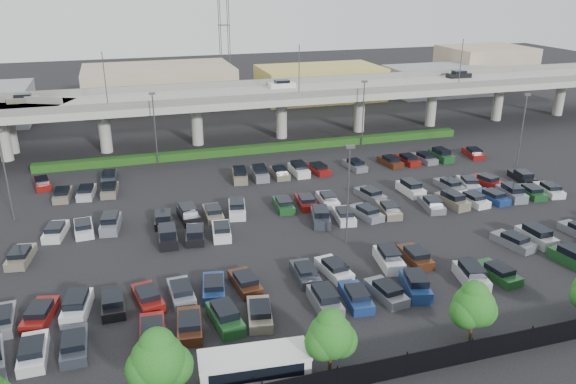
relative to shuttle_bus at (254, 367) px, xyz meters
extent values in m
plane|color=black|center=(13.91, 25.64, -1.27)|extent=(280.00, 280.00, 0.00)
cube|color=gray|center=(13.91, 57.64, 5.98)|extent=(150.00, 13.00, 1.10)
cube|color=#61605C|center=(13.91, 51.39, 7.03)|extent=(150.00, 0.50, 1.00)
cube|color=#61605C|center=(13.91, 63.89, 7.03)|extent=(150.00, 0.50, 1.00)
cylinder|color=gray|center=(-23.09, 57.64, 2.08)|extent=(1.80, 1.80, 6.70)
cube|color=#61605C|center=(-23.09, 57.64, 5.23)|extent=(2.60, 9.75, 0.50)
cylinder|color=gray|center=(-9.09, 57.64, 2.08)|extent=(1.80, 1.80, 6.70)
cube|color=#61605C|center=(-9.09, 57.64, 5.23)|extent=(2.60, 9.75, 0.50)
cylinder|color=gray|center=(4.91, 57.64, 2.08)|extent=(1.80, 1.80, 6.70)
cube|color=#61605C|center=(4.91, 57.64, 5.23)|extent=(2.60, 9.75, 0.50)
cylinder|color=gray|center=(18.91, 57.64, 2.08)|extent=(1.80, 1.80, 6.70)
cube|color=#61605C|center=(18.91, 57.64, 5.23)|extent=(2.60, 9.75, 0.50)
cylinder|color=gray|center=(32.91, 57.64, 2.08)|extent=(1.80, 1.80, 6.70)
cube|color=#61605C|center=(32.91, 57.64, 5.23)|extent=(2.60, 9.75, 0.50)
cylinder|color=gray|center=(46.91, 57.64, 2.08)|extent=(1.80, 1.80, 6.70)
cube|color=#61605C|center=(46.91, 57.64, 5.23)|extent=(2.60, 9.75, 0.50)
cylinder|color=gray|center=(60.91, 57.64, 2.08)|extent=(1.80, 1.80, 6.70)
cube|color=#61605C|center=(60.91, 57.64, 5.23)|extent=(2.60, 9.75, 0.50)
cylinder|color=gray|center=(74.91, 57.64, 2.08)|extent=(1.80, 1.80, 6.70)
cube|color=#61605C|center=(74.91, 57.64, 5.23)|extent=(2.60, 9.75, 0.50)
cube|color=#716A58|center=(-20.09, 60.64, 6.94)|extent=(4.40, 1.82, 0.82)
cube|color=black|center=(-20.09, 60.64, 7.57)|extent=(2.30, 1.60, 0.50)
cube|color=silver|center=(19.91, 60.64, 6.94)|extent=(4.40, 1.82, 0.82)
cube|color=black|center=(19.91, 60.64, 7.57)|extent=(2.30, 1.60, 0.50)
cube|color=black|center=(53.91, 60.64, 6.94)|extent=(4.40, 1.82, 0.82)
cube|color=black|center=(53.91, 60.64, 7.57)|extent=(2.30, 1.60, 0.50)
cylinder|color=#48484D|center=(-8.09, 51.54, 10.53)|extent=(0.14, 0.14, 8.00)
cylinder|color=#48484D|center=(19.91, 51.54, 10.53)|extent=(0.14, 0.14, 8.00)
cylinder|color=#48484D|center=(47.91, 51.54, 10.53)|extent=(0.14, 0.14, 8.00)
cylinder|color=gray|center=(-22.68, 61.46, 2.08)|extent=(1.60, 1.60, 6.70)
cube|color=#173810|center=(13.91, 50.64, -0.72)|extent=(66.00, 1.60, 1.10)
cube|color=black|center=(13.91, -2.36, -0.37)|extent=(70.00, 0.06, 1.80)
cylinder|color=black|center=(4.91, -2.36, -0.27)|extent=(0.10, 0.10, 2.00)
cylinder|color=black|center=(9.91, -2.36, -0.27)|extent=(0.10, 0.10, 2.00)
cylinder|color=black|center=(14.91, -2.36, -0.27)|extent=(0.10, 0.10, 2.00)
cylinder|color=black|center=(19.91, -2.36, -0.27)|extent=(0.10, 0.10, 2.00)
sphere|color=#175015|center=(-6.09, -0.81, 2.48)|extent=(3.39, 3.39, 3.39)
sphere|color=#175015|center=(-5.30, -0.71, 1.88)|extent=(2.67, 2.67, 2.67)
sphere|color=#175015|center=(-6.76, -0.89, 2.12)|extent=(2.67, 2.67, 2.67)
sphere|color=#175015|center=(-6.05, -0.69, 3.45)|extent=(2.30, 2.30, 2.30)
cylinder|color=#332316|center=(4.91, -1.03, -0.30)|extent=(0.26, 0.26, 1.96)
sphere|color=#175015|center=(4.91, -1.03, 2.09)|extent=(3.04, 3.04, 3.04)
sphere|color=#175015|center=(5.62, -0.93, 1.55)|extent=(2.39, 2.39, 2.39)
sphere|color=#175015|center=(4.31, -1.11, 1.77)|extent=(2.39, 2.39, 2.39)
sphere|color=#175015|center=(4.95, -0.91, 2.96)|extent=(2.06, 2.06, 2.06)
cylinder|color=#332316|center=(15.91, -0.74, -0.29)|extent=(0.26, 0.26, 1.97)
sphere|color=#175015|center=(15.91, -0.74, 2.12)|extent=(3.07, 3.07, 3.07)
sphere|color=#175015|center=(16.62, -0.64, 1.57)|extent=(2.41, 2.41, 2.41)
sphere|color=#175015|center=(15.31, -0.82, 1.79)|extent=(2.41, 2.41, 2.41)
sphere|color=#175015|center=(15.95, -0.62, 3.00)|extent=(2.08, 2.08, 2.08)
cube|color=silver|center=(0.00, 0.00, -0.23)|extent=(7.36, 3.00, 2.09)
cube|color=black|center=(0.00, 0.00, 0.27)|extent=(6.37, 2.97, 0.95)
cube|color=silver|center=(0.00, 0.00, 0.94)|extent=(7.46, 3.11, 0.25)
cube|color=silver|center=(-14.34, 7.14, -0.86)|extent=(1.88, 4.42, 0.82)
cube|color=black|center=(-14.34, 6.94, -0.23)|extent=(1.63, 2.32, 0.50)
cube|color=#2B2F38|center=(-11.59, 7.14, -0.86)|extent=(1.84, 4.41, 0.82)
cube|color=black|center=(-11.59, 6.94, -0.23)|extent=(1.61, 2.31, 0.50)
cube|color=maroon|center=(-6.09, 7.14, -0.86)|extent=(2.08, 4.50, 0.82)
cube|color=black|center=(-6.09, 6.94, -0.23)|extent=(1.74, 2.39, 0.50)
cube|color=#412011|center=(-3.34, 7.14, -0.86)|extent=(2.31, 4.58, 0.82)
cube|color=black|center=(-3.34, 6.94, -0.23)|extent=(1.85, 2.47, 0.50)
cube|color=#1A4A20|center=(-0.59, 7.14, -0.75)|extent=(2.41, 4.61, 1.05)
cube|color=black|center=(-0.59, 7.14, 0.07)|extent=(1.94, 2.80, 0.65)
cube|color=#716A58|center=(2.16, 7.14, -0.86)|extent=(2.59, 4.66, 0.82)
cube|color=black|center=(2.16, 6.94, -0.23)|extent=(1.99, 2.55, 0.50)
cube|color=slate|center=(7.66, 7.14, -0.75)|extent=(1.88, 4.42, 1.05)
cube|color=black|center=(7.66, 7.14, 0.07)|extent=(1.64, 2.62, 0.65)
cube|color=navy|center=(10.41, 7.14, -0.86)|extent=(2.21, 4.55, 0.82)
cube|color=black|center=(10.41, 6.94, -0.23)|extent=(1.80, 2.44, 0.50)
cube|color=slate|center=(13.16, 7.14, -0.86)|extent=(2.35, 4.59, 0.82)
cube|color=black|center=(13.16, 6.94, -0.23)|extent=(1.87, 2.48, 0.50)
cube|color=navy|center=(15.91, 7.14, -0.75)|extent=(2.83, 4.71, 1.05)
cube|color=black|center=(15.91, 7.14, 0.07)|extent=(2.18, 2.91, 0.65)
cube|color=#B3B4B8|center=(21.41, 7.14, -0.75)|extent=(2.61, 4.66, 1.05)
cube|color=black|center=(21.41, 7.14, 0.07)|extent=(2.06, 2.85, 0.65)
cube|color=#1A4A20|center=(24.16, 7.14, -0.86)|extent=(2.37, 4.60, 0.82)
cube|color=black|center=(24.16, 6.94, -0.23)|extent=(1.88, 2.49, 0.50)
cube|color=#1A4A20|center=(32.41, 7.14, -0.75)|extent=(2.43, 4.61, 1.05)
cube|color=black|center=(32.41, 7.14, 0.07)|extent=(1.96, 2.80, 0.65)
cube|color=slate|center=(-17.09, 12.14, -0.86)|extent=(2.09, 4.50, 0.82)
cube|color=black|center=(-17.09, 11.94, -0.23)|extent=(1.74, 2.39, 0.50)
cube|color=maroon|center=(-14.34, 12.14, -0.86)|extent=(2.74, 4.69, 0.82)
cube|color=black|center=(-14.34, 11.95, -0.23)|extent=(2.07, 2.59, 0.50)
cube|color=silver|center=(-11.59, 12.14, -0.75)|extent=(2.50, 4.63, 1.05)
cube|color=black|center=(-11.59, 12.14, 0.07)|extent=(1.99, 2.82, 0.65)
cube|color=black|center=(-8.84, 12.14, -0.86)|extent=(1.86, 4.42, 0.82)
cube|color=black|center=(-8.84, 11.94, -0.23)|extent=(1.62, 2.31, 0.50)
cube|color=maroon|center=(-6.09, 12.14, -0.86)|extent=(2.58, 4.65, 0.82)
cube|color=black|center=(-6.09, 11.94, -0.23)|extent=(1.99, 2.55, 0.50)
cube|color=slate|center=(-3.34, 12.14, -0.86)|extent=(2.03, 4.48, 0.82)
cube|color=black|center=(-3.34, 11.94, -0.23)|extent=(1.71, 2.38, 0.50)
cube|color=navy|center=(-0.59, 12.14, -0.86)|extent=(2.51, 4.64, 0.82)
cube|color=black|center=(-0.59, 11.94, -0.23)|extent=(1.96, 2.53, 0.50)
cube|color=#412011|center=(2.16, 12.14, -0.86)|extent=(2.30, 4.58, 0.82)
cube|color=black|center=(2.16, 11.94, -0.23)|extent=(1.85, 2.46, 0.50)
cube|color=#2B2F38|center=(7.66, 12.14, -0.86)|extent=(2.00, 4.47, 0.82)
cube|color=black|center=(7.66, 11.94, -0.23)|extent=(1.70, 2.37, 0.50)
cube|color=silver|center=(10.41, 12.14, -0.86)|extent=(2.39, 4.60, 0.82)
cube|color=black|center=(10.41, 11.94, -0.23)|extent=(1.89, 2.49, 0.50)
cube|color=white|center=(15.91, 12.14, -0.75)|extent=(2.42, 4.61, 1.05)
cube|color=black|center=(15.91, 12.14, 0.07)|extent=(1.95, 2.80, 0.65)
cube|color=#412011|center=(18.66, 12.14, -0.86)|extent=(1.92, 4.44, 0.82)
cube|color=black|center=(18.66, 11.94, -0.23)|extent=(1.65, 2.34, 0.50)
cube|color=slate|center=(29.66, 12.14, -0.86)|extent=(2.79, 4.70, 0.82)
cube|color=black|center=(29.66, 11.95, -0.23)|extent=(2.09, 2.61, 0.50)
cube|color=#B3B4B8|center=(32.41, 12.14, -0.75)|extent=(2.04, 4.49, 1.05)
cube|color=black|center=(32.41, 12.14, 0.07)|extent=(1.73, 2.68, 0.65)
cube|color=#716A58|center=(-17.09, 23.14, -0.86)|extent=(2.48, 4.63, 0.82)
cube|color=black|center=(-17.09, 22.94, -0.23)|extent=(1.94, 2.52, 0.50)
cube|color=black|center=(-3.34, 23.14, -0.75)|extent=(2.01, 4.48, 1.05)
cube|color=black|center=(-3.34, 23.14, 0.07)|extent=(1.72, 2.67, 0.65)
cube|color=black|center=(-0.59, 23.14, -0.86)|extent=(2.48, 4.63, 0.82)
cube|color=black|center=(-0.59, 22.94, -0.23)|extent=(1.94, 2.52, 0.50)
cube|color=white|center=(2.16, 23.14, -0.86)|extent=(2.35, 4.59, 0.82)
cube|color=black|center=(2.16, 22.94, -0.23)|extent=(1.87, 2.48, 0.50)
cube|color=#2B2F38|center=(13.16, 23.14, -0.75)|extent=(2.84, 4.71, 1.05)
cube|color=black|center=(13.16, 23.14, 0.07)|extent=(2.19, 2.91, 0.65)
cube|color=silver|center=(15.91, 23.14, -0.86)|extent=(2.42, 4.61, 0.82)
cube|color=black|center=(15.91, 22.94, -0.23)|extent=(1.91, 2.50, 0.50)
cube|color=slate|center=(18.66, 23.14, -0.86)|extent=(2.68, 4.68, 0.82)
cube|color=black|center=(18.66, 22.95, -0.23)|extent=(2.04, 2.58, 0.50)
cube|color=#716A58|center=(21.41, 23.14, -0.86)|extent=(2.40, 4.61, 0.82)
cube|color=black|center=(21.41, 22.94, -0.23)|extent=(1.90, 2.49, 0.50)
cube|color=slate|center=(26.91, 23.14, -0.86)|extent=(2.46, 4.62, 0.82)
cube|color=black|center=(26.91, 22.94, -0.23)|extent=(1.93, 2.51, 0.50)
cube|color=#716A58|center=(29.66, 23.14, -0.75)|extent=(2.39, 4.60, 1.05)
cube|color=black|center=(29.66, 23.14, 0.07)|extent=(1.93, 2.79, 0.65)
cube|color=white|center=(32.41, 23.14, -0.86)|extent=(2.27, 4.56, 0.82)
cube|color=black|center=(32.41, 22.94, -0.23)|extent=(1.83, 2.45, 0.50)
cube|color=navy|center=(35.16, 23.14, -0.86)|extent=(2.38, 4.60, 0.82)
cube|color=black|center=(35.16, 22.94, -0.23)|extent=(1.89, 2.49, 0.50)
cube|color=slate|center=(37.91, 23.14, -0.75)|extent=(2.27, 4.57, 1.05)
cube|color=black|center=(37.91, 23.14, 0.07)|extent=(1.86, 2.75, 0.65)
cube|color=#1A4A20|center=(40.66, 23.14, -0.86)|extent=(2.22, 4.55, 0.82)
cube|color=black|center=(40.66, 22.94, -0.23)|extent=(1.81, 2.44, 0.50)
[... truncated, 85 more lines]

